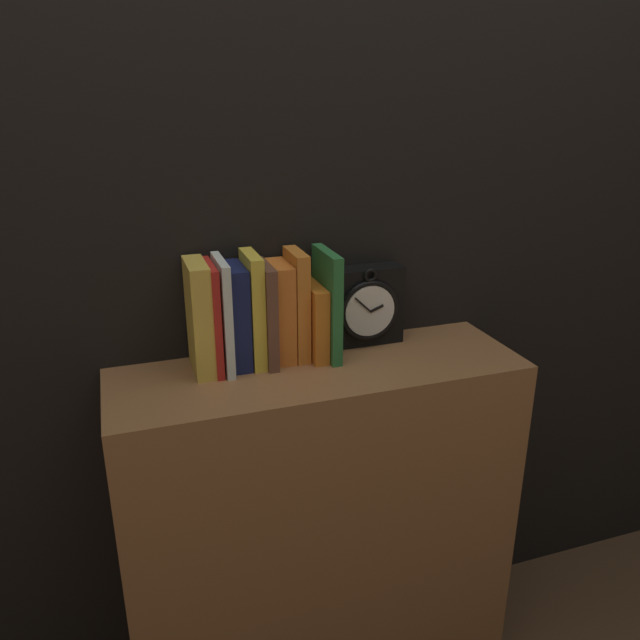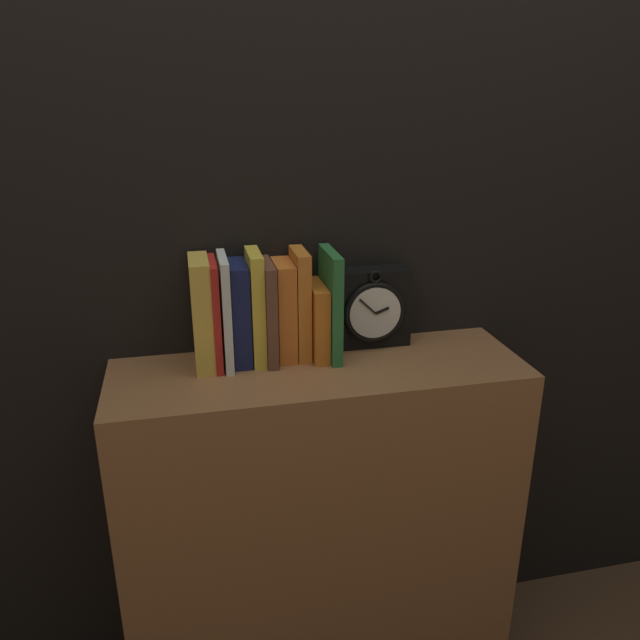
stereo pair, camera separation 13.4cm
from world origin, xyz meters
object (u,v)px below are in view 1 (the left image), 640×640
book_slot6_orange (281,312)px  book_slot4_yellow (253,309)px  clock (364,306)px  book_slot5_brown (266,314)px  book_slot9_green (327,304)px  book_slot1_red (213,318)px  book_slot7_orange (297,305)px  book_slot2_white (223,315)px  book_slot3_navy (237,316)px  book_slot8_orange (313,321)px  book_slot0_yellow (199,318)px

book_slot6_orange → book_slot4_yellow: bearing=-175.0°
clock → book_slot5_brown: size_ratio=0.86×
book_slot4_yellow → book_slot9_green: (0.17, -0.01, -0.00)m
book_slot4_yellow → book_slot1_red: bearing=-176.4°
book_slot4_yellow → book_slot7_orange: size_ratio=1.02×
book_slot2_white → book_slot9_green: bearing=-0.9°
book_slot3_navy → book_slot8_orange: (0.17, -0.01, -0.03)m
clock → book_slot7_orange: bearing=-173.1°
book_slot9_green → clock: bearing=19.4°
book_slot5_brown → book_slot0_yellow: bearing=179.6°
book_slot6_orange → book_slot1_red: bearing=-175.8°
book_slot0_yellow → book_slot1_red: size_ratio=1.02×
book_slot4_yellow → book_slot9_green: 0.17m
book_slot2_white → book_slot7_orange: bearing=4.3°
book_slot9_green → book_slot1_red: bearing=178.5°
book_slot3_navy → book_slot2_white: bearing=-161.8°
book_slot1_red → book_slot3_navy: (0.05, 0.01, -0.01)m
clock → book_slot9_green: bearing=-160.6°
book_slot1_red → book_slot9_green: bearing=-1.5°
book_slot1_red → book_slot8_orange: size_ratio=1.40×
book_slot6_orange → book_slot9_green: 0.11m
book_slot1_red → book_slot4_yellow: book_slot4_yellow is taller
book_slot2_white → book_slot5_brown: 0.10m
book_slot0_yellow → book_slot6_orange: book_slot0_yellow is taller
book_slot3_navy → book_slot6_orange: bearing=2.1°
book_slot8_orange → book_slot5_brown: bearing=179.8°
clock → book_slot9_green: size_ratio=0.79×
book_slot3_navy → book_slot8_orange: size_ratio=1.34×
book_slot2_white → book_slot9_green: (0.24, -0.00, -0.00)m
book_slot0_yellow → book_slot3_navy: book_slot0_yellow is taller
book_slot0_yellow → book_slot5_brown: bearing=-0.4°
book_slot2_white → book_slot3_navy: bearing=18.2°
book_slot4_yellow → book_slot9_green: size_ratio=1.02×
book_slot1_red → book_slot9_green: size_ratio=0.97×
book_slot4_yellow → book_slot8_orange: (0.14, -0.01, -0.04)m
book_slot7_orange → book_slot9_green: same height
book_slot7_orange → book_slot9_green: 0.07m
book_slot0_yellow → book_slot4_yellow: size_ratio=0.97×
book_slot6_orange → book_slot0_yellow: bearing=-176.9°
clock → book_slot6_orange: bearing=-174.6°
book_slot2_white → book_slot7_orange: size_ratio=1.00×
book_slot5_brown → book_slot8_orange: 0.11m
clock → book_slot7_orange: 0.18m
book_slot1_red → book_slot7_orange: bearing=3.0°
book_slot1_red → book_slot0_yellow: bearing=177.3°
book_slot4_yellow → book_slot2_white: bearing=-173.0°
book_slot3_navy → book_slot4_yellow: size_ratio=0.91×
clock → book_slot3_navy: size_ratio=0.86×
book_slot6_orange → book_slot2_white: bearing=-174.0°
book_slot1_red → book_slot6_orange: 0.15m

